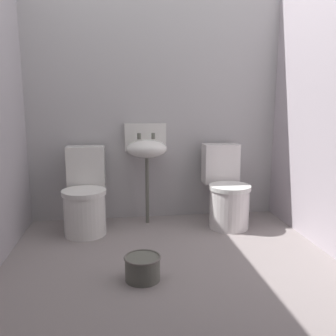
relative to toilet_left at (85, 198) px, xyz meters
name	(u,v)px	position (x,y,z in m)	size (l,w,h in m)	color
ground_plane	(174,276)	(0.70, -0.92, -0.36)	(2.94, 2.93, 0.08)	gray
wall_back	(155,101)	(0.70, 0.40, 0.89)	(2.94, 0.10, 2.42)	#B1ADAE
toilet_left	(85,198)	(0.00, 0.00, 0.00)	(0.40, 0.59, 0.78)	white
toilet_right	(227,193)	(1.36, 0.00, 0.00)	(0.41, 0.60, 0.78)	white
sink	(147,148)	(0.59, 0.19, 0.43)	(0.42, 0.35, 0.99)	#5E5F55
bucket	(143,267)	(0.46, -1.02, -0.23)	(0.26, 0.26, 0.17)	#5E5F55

